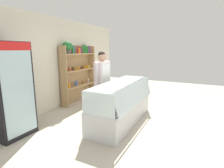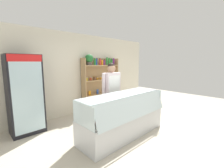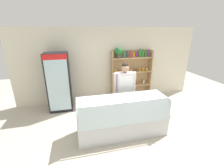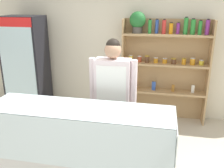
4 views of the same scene
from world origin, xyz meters
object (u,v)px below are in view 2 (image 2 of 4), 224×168
at_px(shelving_unit, 99,78).
at_px(shop_clerk, 112,88).
at_px(drinks_fridge, 25,95).
at_px(deli_display_case, 123,122).

height_order(shelving_unit, shop_clerk, shelving_unit).
xyz_separation_m(shelving_unit, shop_clerk, (-0.64, -1.36, -0.13)).
xyz_separation_m(drinks_fridge, shelving_unit, (2.55, 0.30, 0.20)).
xyz_separation_m(deli_display_case, shop_clerk, (0.28, 0.69, 0.73)).
relative_size(drinks_fridge, shop_clerk, 1.12).
bearing_deg(shelving_unit, deli_display_case, -114.21).
relative_size(deli_display_case, shop_clerk, 1.30).
xyz_separation_m(drinks_fridge, deli_display_case, (1.63, -1.75, -0.66)).
bearing_deg(shop_clerk, shelving_unit, 64.81).
bearing_deg(drinks_fridge, shelving_unit, 6.80).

